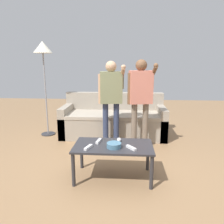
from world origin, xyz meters
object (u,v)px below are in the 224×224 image
(floor_lamp, at_px, (43,54))
(player_center, at_px, (111,94))
(coffee_table, at_px, (113,149))
(player_right, at_px, (141,94))
(game_remote_nunchuk, at_px, (119,140))
(game_remote_wand_spare, at_px, (131,148))
(game_remote_wand_far, at_px, (88,147))
(snack_bowl, at_px, (114,145))
(game_remote_wand_near, at_px, (99,141))
(couch, at_px, (114,121))

(floor_lamp, xyz_separation_m, player_center, (1.36, -0.54, -0.69))
(coffee_table, height_order, player_right, player_right)
(game_remote_nunchuk, relative_size, game_remote_wand_spare, 0.59)
(coffee_table, xyz_separation_m, game_remote_wand_far, (-0.29, -0.13, 0.07))
(floor_lamp, relative_size, game_remote_wand_far, 11.83)
(game_remote_wand_spare, bearing_deg, snack_bowl, 171.61)
(player_right, relative_size, game_remote_wand_far, 9.61)
(player_right, distance_m, game_remote_wand_spare, 1.28)
(coffee_table, xyz_separation_m, game_remote_nunchuk, (0.07, 0.13, 0.08))
(game_remote_nunchuk, bearing_deg, game_remote_wand_far, -143.22)
(player_right, bearing_deg, game_remote_nunchuk, -109.12)
(player_right, height_order, game_remote_wand_far, player_right)
(floor_lamp, relative_size, game_remote_wand_spare, 12.59)
(player_center, height_order, game_remote_wand_near, player_center)
(game_remote_wand_spare, bearing_deg, player_center, 105.07)
(snack_bowl, height_order, game_remote_nunchuk, snack_bowl)
(snack_bowl, bearing_deg, game_remote_wand_spare, -8.39)
(snack_bowl, bearing_deg, game_remote_wand_far, -170.61)
(player_center, distance_m, game_remote_wand_far, 1.36)
(player_center, bearing_deg, game_remote_wand_near, -94.74)
(coffee_table, xyz_separation_m, player_right, (0.39, 1.06, 0.56))
(player_right, xyz_separation_m, game_remote_wand_near, (-0.58, -0.97, -0.49))
(couch, relative_size, snack_bowl, 11.55)
(snack_bowl, height_order, game_remote_wand_near, snack_bowl)
(game_remote_nunchuk, height_order, floor_lamp, floor_lamp)
(game_remote_wand_far, bearing_deg, floor_lamp, 123.23)
(couch, xyz_separation_m, game_remote_wand_near, (-0.09, -1.65, 0.16))
(floor_lamp, distance_m, game_remote_wand_spare, 2.71)
(game_remote_nunchuk, xyz_separation_m, game_remote_wand_near, (-0.26, -0.05, -0.01))
(couch, xyz_separation_m, game_remote_nunchuk, (0.17, -1.60, 0.17))
(floor_lamp, xyz_separation_m, game_remote_wand_near, (1.27, -1.57, -1.17))
(couch, bearing_deg, player_right, -53.82)
(floor_lamp, bearing_deg, game_remote_wand_far, -56.77)
(player_center, xyz_separation_m, game_remote_wand_near, (-0.09, -1.03, -0.48))
(player_center, distance_m, game_remote_wand_spare, 1.37)
(snack_bowl, distance_m, game_remote_nunchuk, 0.23)
(player_right, bearing_deg, game_remote_wand_spare, -98.05)
(couch, xyz_separation_m, player_center, (-0.00, -0.62, 0.64))
(coffee_table, distance_m, game_remote_wand_near, 0.23)
(couch, height_order, floor_lamp, floor_lamp)
(game_remote_wand_spare, bearing_deg, game_remote_wand_far, -177.77)
(coffee_table, height_order, game_remote_wand_spare, game_remote_wand_spare)
(player_center, bearing_deg, coffee_table, -84.34)
(game_remote_nunchuk, height_order, game_remote_wand_spare, game_remote_nunchuk)
(coffee_table, bearing_deg, snack_bowl, -81.00)
(game_remote_wand_near, distance_m, game_remote_wand_far, 0.24)
(coffee_table, height_order, player_center, player_center)
(floor_lamp, bearing_deg, player_center, -21.60)
(floor_lamp, height_order, game_remote_wand_spare, floor_lamp)
(couch, relative_size, floor_lamp, 1.10)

